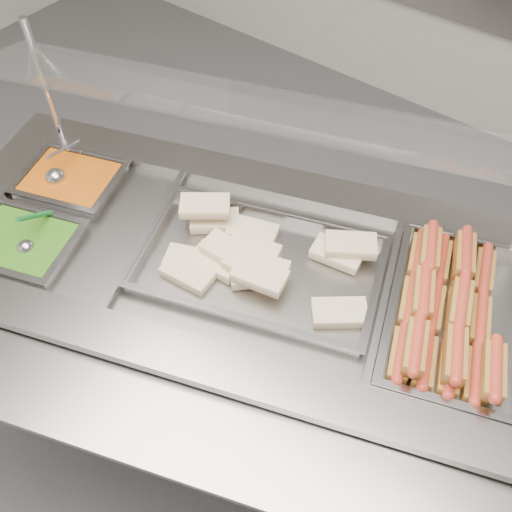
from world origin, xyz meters
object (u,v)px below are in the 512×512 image
Objects in this scene: steam_counter at (243,337)px; pan_wraps at (259,267)px; serving_spoon at (28,242)px; pan_hotdogs at (453,320)px; ladle at (56,176)px; sneeze_guard at (264,110)px.

pan_wraps is (0.05, 0.02, 0.40)m from steam_counter.
pan_wraps is at bearing 19.50° from steam_counter.
serving_spoon is (-0.56, -0.35, 0.03)m from pan_wraps.
pan_hotdogs is 3.26× the size of ladle.
steam_counter is 12.02× the size of serving_spoon.
steam_counter is 0.75m from serving_spoon.
serving_spoon reaches higher than pan_hotdogs.
sneeze_guard reaches higher than pan_hotdogs.
pan_hotdogs and pan_wraps have the same top height.
sneeze_guard is at bearing 50.43° from serving_spoon.
sneeze_guard is at bearing 26.82° from ladle.
sneeze_guard is 0.76m from serving_spoon.
sneeze_guard is 2.13× the size of pan_wraps.
serving_spoon reaches higher than steam_counter.
pan_wraps is (-0.51, -0.18, 0.01)m from pan_hotdogs.
pan_hotdogs is 0.82× the size of pan_wraps.
steam_counter is 2.65× the size of pan_wraps.
sneeze_guard reaches higher than serving_spoon.
pan_wraps is 0.66m from serving_spoon.
ladle is at bearing -171.30° from steam_counter.
pan_hotdogs is at bearing 13.80° from ladle.
sneeze_guard is at bearing -179.78° from pan_hotdogs.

